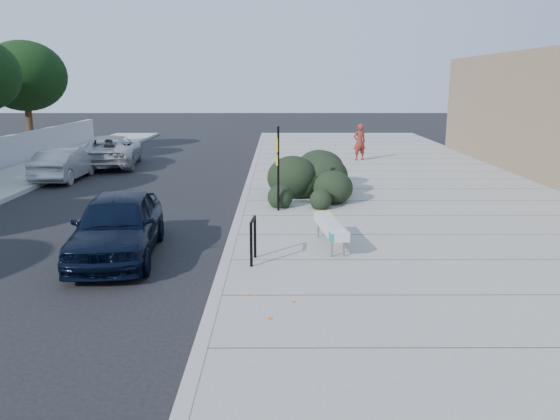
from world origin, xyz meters
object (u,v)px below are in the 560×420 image
(bench, at_px, (331,226))
(wagon_silver, at_px, (65,164))
(sedan_navy, at_px, (118,225))
(bike_rack, at_px, (253,236))
(pedestrian, at_px, (360,142))
(suv_silver, at_px, (111,151))
(sign_post, at_px, (278,163))

(bench, relative_size, wagon_silver, 0.53)
(bench, bearing_deg, sedan_navy, 176.37)
(bike_rack, xyz_separation_m, wagon_silver, (-8.10, 10.85, -0.07))
(bike_rack, height_order, wagon_silver, wagon_silver)
(wagon_silver, distance_m, pedestrian, 13.44)
(bike_rack, xyz_separation_m, suv_silver, (-7.34, 14.57, 0.01))
(bench, xyz_separation_m, wagon_silver, (-9.84, 9.73, 0.02))
(sign_post, distance_m, sedan_navy, 5.39)
(wagon_silver, relative_size, suv_silver, 0.75)
(sedan_navy, relative_size, wagon_silver, 1.09)
(suv_silver, height_order, pedestrian, pedestrian)
(sign_post, relative_size, wagon_silver, 0.63)
(wagon_silver, bearing_deg, pedestrian, -158.92)
(bike_rack, relative_size, sedan_navy, 0.22)
(bench, relative_size, bike_rack, 2.19)
(bench, bearing_deg, bike_rack, -154.01)
(bench, height_order, wagon_silver, wagon_silver)
(pedestrian, bearing_deg, wagon_silver, 2.74)
(pedestrian, bearing_deg, sign_post, 52.11)
(bike_rack, height_order, suv_silver, suv_silver)
(sedan_navy, xyz_separation_m, pedestrian, (7.59, 14.67, 0.29))
(sign_post, relative_size, suv_silver, 0.47)
(sign_post, height_order, pedestrian, sign_post)
(sedan_navy, relative_size, suv_silver, 0.82)
(sign_post, height_order, wagon_silver, sign_post)
(bench, xyz_separation_m, pedestrian, (2.75, 14.39, 0.40))
(bike_rack, bearing_deg, bench, 37.94)
(bench, height_order, bike_rack, bike_rack)
(bike_rack, bearing_deg, wagon_silver, 131.84)
(bike_rack, xyz_separation_m, sign_post, (0.52, 4.77, 0.84))
(suv_silver, bearing_deg, bench, 116.26)
(sedan_navy, distance_m, suv_silver, 14.36)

